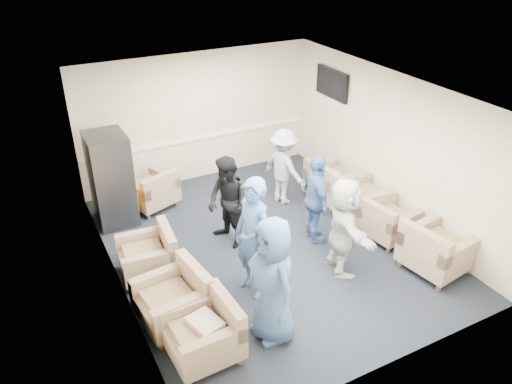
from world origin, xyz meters
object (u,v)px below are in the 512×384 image
armchair_left_far (151,256)px  vending_machine (111,179)px  armchair_left_near (207,334)px  person_mid_left (253,238)px  person_mid_right (316,200)px  person_front_right (343,227)px  armchair_corner (153,192)px  armchair_right_midfar (357,201)px  armchair_right_midnear (386,222)px  person_back_left (228,203)px  person_back_right (284,167)px  armchair_left_mid (176,300)px  person_front_left (272,281)px  armchair_right_near (434,252)px  armchair_right_far (331,183)px

armchair_left_far → vending_machine: size_ratio=0.52×
armchair_left_near → person_mid_left: person_mid_left is taller
person_mid_right → person_front_right: (-0.10, -0.90, 0.01)m
armchair_left_near → armchair_corner: armchair_left_near is taller
armchair_right_midfar → armchair_right_midnear: bearing=-173.0°
person_back_left → person_back_right: bearing=106.3°
armchair_left_mid → person_mid_left: bearing=87.1°
armchair_corner → armchair_right_midnear: bearing=118.2°
armchair_left_far → person_mid_left: bearing=53.3°
armchair_left_near → person_mid_right: (2.66, 1.57, 0.46)m
armchair_left_near → armchair_right_midnear: bearing=103.0°
person_front_left → person_front_right: (1.66, 0.73, -0.09)m
armchair_corner → person_mid_left: 3.23m
armchair_right_near → armchair_right_midnear: bearing=-6.1°
armchair_right_midnear → vending_machine: size_ratio=0.53×
armchair_corner → vending_machine: (-0.76, -0.16, 0.53)m
armchair_left_mid → armchair_right_far: 4.32m
armchair_right_midnear → armchair_corner: bearing=40.4°
armchair_left_mid → person_front_left: bearing=44.4°
person_back_left → person_mid_right: person_mid_right is taller
person_mid_left → person_back_right: size_ratio=1.24×
armchair_left_near → person_back_left: (1.30, 2.17, 0.46)m
armchair_left_near → person_back_right: size_ratio=0.59×
person_mid_left → armchair_right_near: bearing=59.0°
armchair_left_far → armchair_corner: armchair_corner is taller
person_back_right → person_front_right: 2.35m
armchair_left_far → armchair_right_far: bearing=105.1°
armchair_right_far → vending_machine: 4.20m
armchair_left_mid → person_front_right: size_ratio=0.60×
armchair_right_far → armchair_corner: bearing=58.1°
armchair_right_near → armchair_right_midnear: armchair_right_near is taller
armchair_right_near → armchair_right_midfar: 1.85m
armchair_right_midnear → armchair_left_far: bearing=69.0°
armchair_right_midfar → person_back_right: (-0.89, 1.18, 0.39)m
vending_machine → armchair_right_near: bearing=-43.3°
armchair_right_far → vending_machine: size_ratio=0.59×
armchair_right_far → vending_machine: vending_machine is taller
armchair_left_far → person_mid_left: 1.76m
armchair_left_near → person_back_left: person_back_left is taller
armchair_right_near → person_back_right: bearing=9.4°
person_mid_right → person_front_left: bearing=145.7°
armchair_right_far → person_front_right: person_front_right is taller
person_back_left → person_mid_left: bearing=-20.3°
person_back_right → armchair_right_midfar: bearing=-157.9°
person_back_left → person_back_right: 1.77m
person_back_right → armchair_right_midnear: bearing=-169.4°
armchair_right_near → person_front_left: size_ratio=0.58×
vending_machine → person_mid_right: 3.66m
armchair_right_midfar → person_front_right: person_front_right is taller
person_back_right → person_front_right: bearing=157.6°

